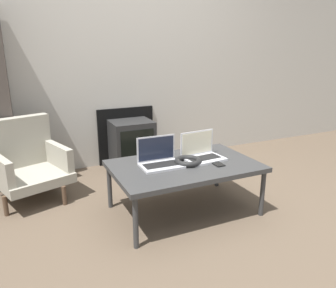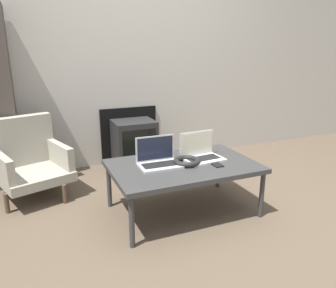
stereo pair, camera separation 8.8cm
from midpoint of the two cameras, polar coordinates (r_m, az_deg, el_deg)
name	(u,v)px [view 1 (the left image)]	position (r m, az deg, el deg)	size (l,w,h in m)	color
ground_plane	(208,233)	(2.41, 5.84, -15.22)	(14.00, 14.00, 0.00)	brown
wall_back	(126,44)	(3.63, -8.12, 16.81)	(7.00, 0.08, 2.60)	#ADA89E
table	(184,168)	(2.53, 1.87, -4.14)	(1.11, 0.71, 0.40)	#333333
laptop_left	(159,159)	(2.48, -2.54, -2.68)	(0.31, 0.23, 0.21)	#B2B2B7
laptop_right	(201,153)	(2.63, 4.89, -1.56)	(0.33, 0.24, 0.21)	silver
headphones	(188,161)	(2.52, 2.50, -2.99)	(0.21, 0.21, 0.04)	black
phone	(217,164)	(2.53, 7.60, -3.44)	(0.07, 0.12, 0.01)	black
tv	(132,144)	(3.54, -7.01, -0.08)	(0.43, 0.37, 0.51)	black
armchair	(27,160)	(3.08, -24.17, -2.55)	(0.68, 0.69, 0.68)	gray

